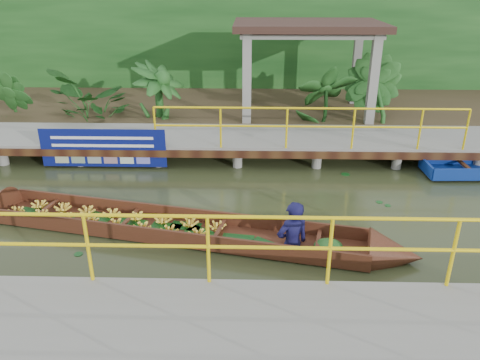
{
  "coord_description": "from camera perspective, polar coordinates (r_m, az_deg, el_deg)",
  "views": [
    {
      "loc": [
        1.36,
        -8.31,
        4.48
      ],
      "look_at": [
        1.13,
        0.5,
        0.6
      ],
      "focal_mm": 35.0,
      "sensor_mm": 36.0,
      "label": 1
    }
  ],
  "objects": [
    {
      "name": "ground",
      "position": [
        9.53,
        -6.88,
        -4.44
      ],
      "size": [
        80.0,
        80.0,
        0.0
      ],
      "primitive_type": "plane",
      "color": "#2A3018",
      "rests_on": "ground"
    },
    {
      "name": "tropical_plants",
      "position": [
        14.31,
        -11.26,
        10.59
      ],
      "size": [
        14.4,
        1.4,
        1.75
      ],
      "color": "#144115",
      "rests_on": "ground"
    },
    {
      "name": "far_dock",
      "position": [
        12.47,
        -4.74,
        4.97
      ],
      "size": [
        16.0,
        2.06,
        1.66
      ],
      "color": "gray",
      "rests_on": "ground"
    },
    {
      "name": "land_strip",
      "position": [
        16.43,
        -3.31,
        8.72
      ],
      "size": [
        30.0,
        8.0,
        0.45
      ],
      "primitive_type": "cube",
      "color": "#35271A",
      "rests_on": "ground"
    },
    {
      "name": "foliage_backdrop",
      "position": [
        18.52,
        -2.81,
        16.05
      ],
      "size": [
        30.0,
        0.8,
        4.0
      ],
      "primitive_type": "cube",
      "color": "#144115",
      "rests_on": "ground"
    },
    {
      "name": "blue_banner",
      "position": [
        12.05,
        -16.34,
        3.78
      ],
      "size": [
        3.12,
        0.04,
        0.97
      ],
      "color": "navy",
      "rests_on": "ground"
    },
    {
      "name": "vendor_boat",
      "position": [
        8.73,
        -6.17,
        -5.36
      ],
      "size": [
        8.89,
        2.7,
        2.07
      ],
      "rotation": [
        0.0,
        0.0,
        -0.21
      ],
      "color": "#3B1F10",
      "rests_on": "ground"
    },
    {
      "name": "pavilion",
      "position": [
        14.79,
        8.25,
        17.09
      ],
      "size": [
        4.4,
        3.0,
        3.0
      ],
      "color": "gray",
      "rests_on": "ground"
    }
  ]
}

